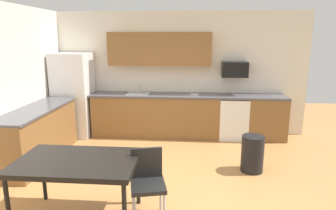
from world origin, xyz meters
TOP-DOWN VIEW (x-y plane):
  - ground_plane at (0.00, 0.00)m, footprint 12.00×12.00m
  - wall_back at (0.00, 2.65)m, footprint 5.80×0.10m
  - cabinet_run_back at (-0.38, 2.30)m, footprint 2.75×0.60m
  - cabinet_run_back_right at (2.00, 2.30)m, footprint 0.80×0.60m
  - cabinet_run_left at (-2.30, 0.80)m, footprint 0.60×2.00m
  - countertop_back at (0.00, 2.30)m, footprint 4.80×0.64m
  - countertop_left at (-2.30, 0.80)m, footprint 0.64×2.00m
  - upper_cabinets_back at (-0.30, 2.43)m, footprint 2.20×0.34m
  - refrigerator at (-2.18, 2.22)m, footprint 0.76×0.70m
  - oven_range at (1.30, 2.30)m, footprint 0.60×0.60m
  - microwave at (1.30, 2.40)m, footprint 0.54×0.36m
  - sink_basin at (-0.76, 2.30)m, footprint 0.48×0.40m
  - sink_faucet at (-0.76, 2.48)m, footprint 0.02×0.02m
  - dining_table at (-0.91, -0.88)m, footprint 1.40×0.90m
  - chair_near_table at (-0.10, -0.77)m, footprint 0.48×0.48m
  - trash_bin at (1.41, 0.62)m, footprint 0.36×0.36m

SIDE VIEW (x-z plane):
  - ground_plane at x=0.00m, z-range 0.00..0.00m
  - trash_bin at x=1.41m, z-range 0.00..0.60m
  - cabinet_run_back at x=-0.38m, z-range 0.00..0.90m
  - cabinet_run_back_right at x=2.00m, z-range 0.00..0.90m
  - cabinet_run_left at x=-2.30m, z-range 0.00..0.90m
  - oven_range at x=1.30m, z-range 0.00..0.91m
  - chair_near_table at x=-0.10m, z-range 0.08..0.93m
  - dining_table at x=-0.91m, z-range 0.32..1.08m
  - sink_basin at x=-0.76m, z-range 0.81..0.95m
  - refrigerator at x=-2.18m, z-range 0.00..1.82m
  - countertop_back at x=0.00m, z-range 0.90..0.94m
  - countertop_left at x=-2.30m, z-range 0.90..0.94m
  - sink_faucet at x=-0.76m, z-range 0.92..1.16m
  - wall_back at x=0.00m, z-range 0.00..2.70m
  - microwave at x=1.30m, z-range 1.32..1.64m
  - upper_cabinets_back at x=-0.30m, z-range 1.55..2.25m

